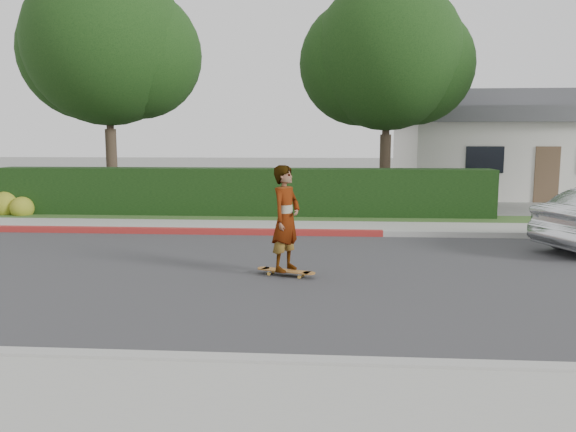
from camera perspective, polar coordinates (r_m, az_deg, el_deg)
name	(u,v)px	position (r m, az deg, el deg)	size (l,w,h in m)	color
ground	(347,276)	(9.93, 6.04, -6.13)	(120.00, 120.00, 0.00)	slate
road	(347,276)	(9.92, 6.04, -6.10)	(60.00, 8.00, 0.01)	#2D2D30
curb_near	(360,367)	(6.00, 7.36, -14.95)	(60.00, 0.20, 0.15)	#9E9E99
sidewalk_near	(366,410)	(5.19, 7.94, -18.95)	(60.00, 1.60, 0.12)	gray
curb_far	(342,233)	(13.92, 5.50, -1.74)	(60.00, 0.20, 0.15)	#9E9E99
curb_red_section	(144,231)	(14.68, -14.41, -1.45)	(12.00, 0.21, 0.15)	maroon
sidewalk_far	(341,228)	(14.81, 5.42, -1.21)	(60.00, 1.60, 0.12)	gray
planting_strip	(340,220)	(16.40, 5.30, -0.36)	(60.00, 1.60, 0.10)	#2D4C1E
hedge	(241,193)	(17.11, -4.81, 2.35)	(15.00, 1.00, 1.50)	black
flowering_shrub	(12,206)	(19.11, -26.27, 0.88)	(1.40, 1.00, 0.90)	#2D4C19
tree_left	(109,49)	(19.87, -17.75, 15.83)	(5.99, 5.21, 8.00)	#33261C
tree_center	(386,60)	(19.07, 9.97, 15.34)	(5.66, 4.84, 7.44)	#33261C
house	(518,145)	(26.95, 22.33, 6.68)	(10.60, 8.60, 4.30)	beige
skateboard	(286,271)	(9.85, -0.21, -5.62)	(1.10, 0.57, 0.10)	gold
skateboarder	(286,218)	(9.68, -0.21, -0.24)	(0.67, 0.44, 1.83)	white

